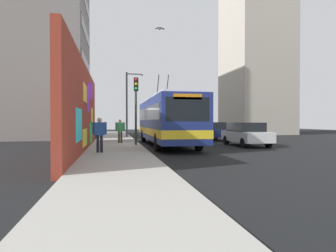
% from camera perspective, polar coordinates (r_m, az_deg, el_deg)
% --- Properties ---
extents(ground_plane, '(80.00, 80.00, 0.00)m').
position_cam_1_polar(ground_plane, '(19.57, -5.54, -3.94)').
color(ground_plane, black).
extents(sidewalk_slab, '(48.00, 3.20, 0.15)m').
position_cam_1_polar(sidewalk_slab, '(19.48, -10.24, -3.76)').
color(sidewalk_slab, '#9E9B93').
rests_on(sidewalk_slab, ground_plane).
extents(graffiti_wall, '(15.17, 0.32, 4.63)m').
position_cam_1_polar(graffiti_wall, '(16.10, -16.37, 3.21)').
color(graffiti_wall, maroon).
rests_on(graffiti_wall, ground_plane).
extents(building_far_left, '(10.56, 9.40, 20.62)m').
position_cam_1_polar(building_far_left, '(32.96, -24.41, 16.06)').
color(building_far_left, gray).
rests_on(building_far_left, ground_plane).
extents(building_far_right, '(8.64, 7.26, 21.69)m').
position_cam_1_polar(building_far_right, '(41.51, 16.88, 13.66)').
color(building_far_right, '#B2A899').
rests_on(building_far_right, ground_plane).
extents(city_bus, '(11.44, 2.66, 5.02)m').
position_cam_1_polar(city_bus, '(19.69, -0.31, 1.34)').
color(city_bus, navy).
rests_on(city_bus, ground_plane).
extents(parked_car_white, '(4.23, 1.90, 1.58)m').
position_cam_1_polar(parked_car_white, '(20.11, 15.13, -1.46)').
color(parked_car_white, white).
rests_on(parked_car_white, ground_plane).
extents(parked_car_navy, '(4.16, 1.74, 1.58)m').
position_cam_1_polar(parked_car_navy, '(26.04, 8.91, -0.91)').
color(parked_car_navy, navy).
rests_on(parked_car_navy, ground_plane).
extents(pedestrian_midblock, '(0.22, 0.67, 1.65)m').
position_cam_1_polar(pedestrian_midblock, '(20.50, -9.43, -0.59)').
color(pedestrian_midblock, '#3F3326').
rests_on(pedestrian_midblock, sidewalk_slab).
extents(pedestrian_near_wall, '(0.23, 0.68, 1.69)m').
position_cam_1_polar(pedestrian_near_wall, '(14.38, -13.35, -1.14)').
color(pedestrian_near_wall, '#1E1E2D').
rests_on(pedestrian_near_wall, sidewalk_slab).
extents(traffic_light, '(0.49, 0.28, 4.30)m').
position_cam_1_polar(traffic_light, '(18.53, -6.35, 5.19)').
color(traffic_light, '#2D382D').
rests_on(traffic_light, sidewalk_slab).
extents(street_lamp, '(0.44, 1.72, 6.29)m').
position_cam_1_polar(street_lamp, '(28.54, -7.75, 5.17)').
color(street_lamp, '#4C4C51').
rests_on(street_lamp, sidewalk_slab).
extents(flying_pigeons, '(0.32, 0.55, 0.14)m').
position_cam_1_polar(flying_pigeons, '(18.10, -1.66, 18.68)').
color(flying_pigeons, slate).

